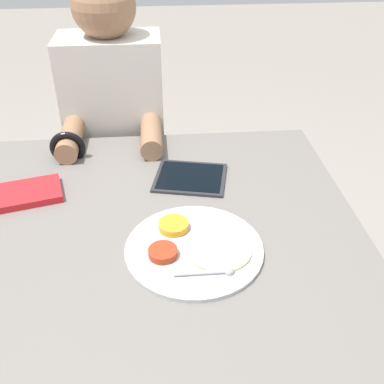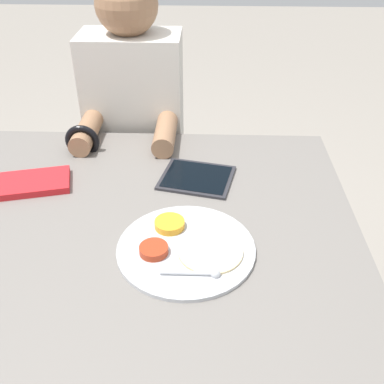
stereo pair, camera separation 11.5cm
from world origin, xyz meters
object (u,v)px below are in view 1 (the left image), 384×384
(thali_tray, at_px, (194,248))
(person_diner, at_px, (119,157))
(red_notebook, at_px, (23,195))
(tablet_device, at_px, (190,178))

(thali_tray, distance_m, person_diner, 0.77)
(red_notebook, bearing_deg, thali_tray, -29.84)
(tablet_device, bearing_deg, red_notebook, -173.52)
(thali_tray, xyz_separation_m, person_diner, (-0.22, 0.72, -0.16))
(red_notebook, distance_m, tablet_device, 0.47)
(red_notebook, bearing_deg, tablet_device, 6.48)
(thali_tray, bearing_deg, tablet_device, 86.63)
(red_notebook, distance_m, person_diner, 0.54)
(red_notebook, relative_size, tablet_device, 0.96)
(red_notebook, height_order, tablet_device, red_notebook)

